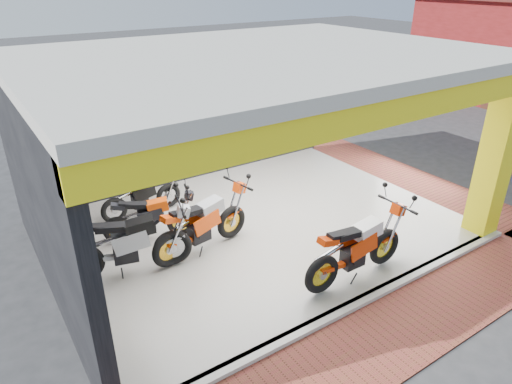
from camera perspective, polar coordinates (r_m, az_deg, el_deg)
ground at (r=8.56m, az=7.98°, el=-10.10°), size 80.00×80.00×0.00m
showroom_floor at (r=9.85m, az=0.34°, el=-4.28°), size 8.00×6.00×0.10m
showroom_ceiling at (r=8.64m, az=0.40°, el=16.56°), size 8.40×6.40×0.20m
back_wall at (r=11.69m, az=-8.32°, el=9.43°), size 8.20×0.20×3.50m
left_wall at (r=7.79m, az=-25.47°, el=-1.43°), size 0.20×6.20×3.50m
corner_column at (r=10.10m, az=27.84°, el=4.03°), size 0.50×0.50×3.50m
header_beam_front at (r=6.50m, az=15.64°, el=9.83°), size 8.40×0.30×0.40m
header_beam_right at (r=11.40m, az=17.98°, el=16.09°), size 0.30×6.40×0.40m
floor_kerb at (r=7.97m, az=12.94°, el=-13.23°), size 8.00×0.20×0.10m
paver_front at (r=7.63m, az=17.25°, el=-16.27°), size 9.00×1.40×0.03m
paver_right at (r=12.90m, az=18.28°, el=1.75°), size 1.40×7.00×0.03m
moto_hero at (r=8.52m, az=16.00°, el=-4.65°), size 2.34×0.88×1.43m
moto_row_a at (r=9.02m, az=-3.15°, el=-1.92°), size 2.39×1.21×1.40m
moto_row_b at (r=8.29m, az=-10.55°, el=-4.85°), size 2.51×1.46×1.44m
moto_row_c at (r=9.26m, az=-9.48°, el=-2.23°), size 2.05×1.32×1.18m
moto_row_d at (r=10.43m, az=-11.02°, el=0.96°), size 1.95×0.75×1.18m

